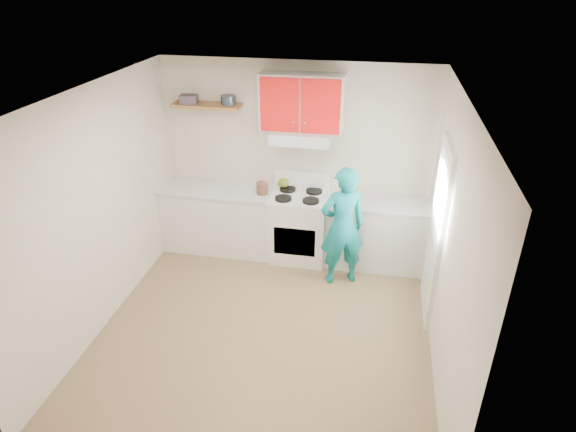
% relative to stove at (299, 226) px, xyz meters
% --- Properties ---
extents(floor, '(3.80, 3.80, 0.00)m').
position_rel_stove_xyz_m(floor, '(-0.10, -1.57, -0.46)').
color(floor, brown).
rests_on(floor, ground).
extents(ceiling, '(3.60, 3.80, 0.04)m').
position_rel_stove_xyz_m(ceiling, '(-0.10, -1.57, 2.14)').
color(ceiling, white).
rests_on(ceiling, floor).
extents(back_wall, '(3.60, 0.04, 2.60)m').
position_rel_stove_xyz_m(back_wall, '(-0.10, 0.32, 0.84)').
color(back_wall, beige).
rests_on(back_wall, floor).
extents(front_wall, '(3.60, 0.04, 2.60)m').
position_rel_stove_xyz_m(front_wall, '(-0.10, -3.47, 0.84)').
color(front_wall, beige).
rests_on(front_wall, floor).
extents(left_wall, '(0.04, 3.80, 2.60)m').
position_rel_stove_xyz_m(left_wall, '(-1.90, -1.57, 0.84)').
color(left_wall, beige).
rests_on(left_wall, floor).
extents(right_wall, '(0.04, 3.80, 2.60)m').
position_rel_stove_xyz_m(right_wall, '(1.70, -1.57, 0.84)').
color(right_wall, beige).
rests_on(right_wall, floor).
extents(door, '(0.05, 0.85, 2.05)m').
position_rel_stove_xyz_m(door, '(1.68, -0.88, 0.56)').
color(door, white).
rests_on(door, floor).
extents(door_glass, '(0.01, 0.55, 0.95)m').
position_rel_stove_xyz_m(door_glass, '(1.65, -0.88, 0.99)').
color(door_glass, white).
rests_on(door_glass, door).
extents(counter_left, '(1.52, 0.60, 0.90)m').
position_rel_stove_xyz_m(counter_left, '(-1.14, 0.02, -0.01)').
color(counter_left, silver).
rests_on(counter_left, floor).
extents(counter_right, '(1.32, 0.60, 0.90)m').
position_rel_stove_xyz_m(counter_right, '(1.04, 0.02, -0.01)').
color(counter_right, silver).
rests_on(counter_right, floor).
extents(stove, '(0.76, 0.65, 0.92)m').
position_rel_stove_xyz_m(stove, '(0.00, 0.00, 0.00)').
color(stove, white).
rests_on(stove, floor).
extents(range_hood, '(0.76, 0.44, 0.15)m').
position_rel_stove_xyz_m(range_hood, '(0.00, 0.10, 1.24)').
color(range_hood, silver).
rests_on(range_hood, back_wall).
extents(upper_cabinets, '(1.02, 0.33, 0.70)m').
position_rel_stove_xyz_m(upper_cabinets, '(0.00, 0.16, 1.66)').
color(upper_cabinets, red).
rests_on(upper_cabinets, back_wall).
extents(shelf, '(0.90, 0.30, 0.04)m').
position_rel_stove_xyz_m(shelf, '(-1.25, 0.18, 1.56)').
color(shelf, brown).
rests_on(shelf, back_wall).
extents(books, '(0.23, 0.18, 0.11)m').
position_rel_stove_xyz_m(books, '(-1.47, 0.14, 1.63)').
color(books, '#443B43').
rests_on(books, shelf).
extents(tin, '(0.25, 0.25, 0.11)m').
position_rel_stove_xyz_m(tin, '(-0.96, 0.20, 1.63)').
color(tin, '#333D4C').
rests_on(tin, shelf).
extents(kettle, '(0.17, 0.17, 0.14)m').
position_rel_stove_xyz_m(kettle, '(-0.25, 0.23, 0.53)').
color(kettle, olive).
rests_on(kettle, stove).
extents(crock, '(0.16, 0.16, 0.18)m').
position_rel_stove_xyz_m(crock, '(-0.49, -0.03, 0.53)').
color(crock, '#503223').
rests_on(crock, counter_left).
extents(cutting_board, '(0.34, 0.29, 0.02)m').
position_rel_stove_xyz_m(cutting_board, '(0.89, 0.05, 0.45)').
color(cutting_board, olive).
rests_on(cutting_board, counter_right).
extents(silicone_mat, '(0.30, 0.25, 0.01)m').
position_rel_stove_xyz_m(silicone_mat, '(1.48, 0.00, 0.44)').
color(silicone_mat, red).
rests_on(silicone_mat, counter_right).
extents(person, '(0.67, 0.56, 1.56)m').
position_rel_stove_xyz_m(person, '(0.63, -0.49, 0.32)').
color(person, '#0E7B7E').
rests_on(person, floor).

